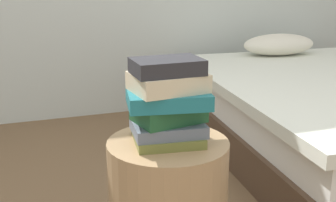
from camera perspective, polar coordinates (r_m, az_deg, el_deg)
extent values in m
ellipsoid|color=silver|center=(3.51, 13.89, 6.98)|extent=(0.58, 0.32, 0.16)
cube|color=olive|center=(1.55, -0.11, -4.58)|extent=(0.25, 0.24, 0.03)
cube|color=slate|center=(1.52, 0.13, -3.44)|extent=(0.26, 0.20, 0.04)
cube|color=#1E512D|center=(1.52, 0.06, -1.48)|extent=(0.25, 0.20, 0.06)
cube|color=#1E727F|center=(1.49, -0.09, 0.32)|extent=(0.30, 0.24, 0.05)
cube|color=beige|center=(1.48, -0.11, 2.39)|extent=(0.25, 0.20, 0.06)
cube|color=#28282D|center=(1.46, -0.12, 4.42)|extent=(0.23, 0.15, 0.05)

